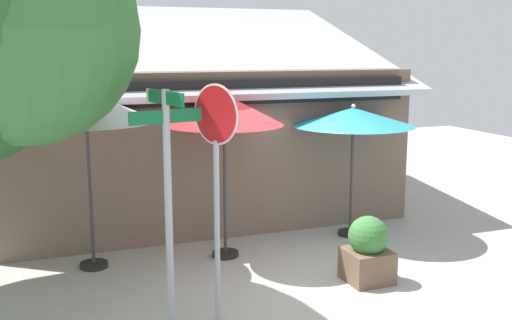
{
  "coord_description": "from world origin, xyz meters",
  "views": [
    {
      "loc": [
        -3.64,
        -8.1,
        3.45
      ],
      "look_at": [
        -0.13,
        1.2,
        1.6
      ],
      "focal_mm": 42.31,
      "sensor_mm": 36.0,
      "label": 1
    }
  ],
  "objects_px": {
    "stop_sign": "(216,160)",
    "patio_umbrella_crimson_center": "(224,111)",
    "patio_umbrella_teal_right": "(353,118)",
    "sidewalk_planter": "(368,250)",
    "street_sign_post": "(168,185)",
    "patio_umbrella_ivory_left": "(86,108)"
  },
  "relations": [
    {
      "from": "patio_umbrella_ivory_left",
      "to": "patio_umbrella_crimson_center",
      "type": "distance_m",
      "value": 2.14
    },
    {
      "from": "patio_umbrella_teal_right",
      "to": "patio_umbrella_crimson_center",
      "type": "bearing_deg",
      "value": -173.49
    },
    {
      "from": "patio_umbrella_ivory_left",
      "to": "patio_umbrella_teal_right",
      "type": "distance_m",
      "value": 4.68
    },
    {
      "from": "patio_umbrella_crimson_center",
      "to": "patio_umbrella_teal_right",
      "type": "relative_size",
      "value": 1.14
    },
    {
      "from": "stop_sign",
      "to": "sidewalk_planter",
      "type": "relative_size",
      "value": 3.02
    },
    {
      "from": "street_sign_post",
      "to": "patio_umbrella_ivory_left",
      "type": "xyz_separation_m",
      "value": [
        -0.68,
        2.55,
        0.7
      ]
    },
    {
      "from": "patio_umbrella_ivory_left",
      "to": "stop_sign",
      "type": "bearing_deg",
      "value": -62.7
    },
    {
      "from": "street_sign_post",
      "to": "stop_sign",
      "type": "bearing_deg",
      "value": 3.07
    },
    {
      "from": "stop_sign",
      "to": "patio_umbrella_crimson_center",
      "type": "relative_size",
      "value": 1.09
    },
    {
      "from": "patio_umbrella_ivory_left",
      "to": "patio_umbrella_crimson_center",
      "type": "height_order",
      "value": "patio_umbrella_ivory_left"
    },
    {
      "from": "stop_sign",
      "to": "patio_umbrella_ivory_left",
      "type": "bearing_deg",
      "value": 117.3
    },
    {
      "from": "patio_umbrella_crimson_center",
      "to": "patio_umbrella_ivory_left",
      "type": "bearing_deg",
      "value": 173.38
    },
    {
      "from": "street_sign_post",
      "to": "stop_sign",
      "type": "relative_size",
      "value": 0.98
    },
    {
      "from": "stop_sign",
      "to": "sidewalk_planter",
      "type": "bearing_deg",
      "value": 10.85
    },
    {
      "from": "stop_sign",
      "to": "sidewalk_planter",
      "type": "height_order",
      "value": "stop_sign"
    },
    {
      "from": "sidewalk_planter",
      "to": "patio_umbrella_crimson_center",
      "type": "bearing_deg",
      "value": 132.66
    },
    {
      "from": "street_sign_post",
      "to": "sidewalk_planter",
      "type": "relative_size",
      "value": 2.97
    },
    {
      "from": "stop_sign",
      "to": "patio_umbrella_crimson_center",
      "type": "xyz_separation_m",
      "value": [
        0.83,
        2.27,
        0.35
      ]
    },
    {
      "from": "patio_umbrella_teal_right",
      "to": "sidewalk_planter",
      "type": "height_order",
      "value": "patio_umbrella_teal_right"
    },
    {
      "from": "patio_umbrella_crimson_center",
      "to": "stop_sign",
      "type": "bearing_deg",
      "value": -110.06
    },
    {
      "from": "patio_umbrella_crimson_center",
      "to": "sidewalk_planter",
      "type": "relative_size",
      "value": 2.78
    },
    {
      "from": "patio_umbrella_crimson_center",
      "to": "sidewalk_planter",
      "type": "xyz_separation_m",
      "value": [
        1.65,
        -1.79,
        -1.97
      ]
    }
  ]
}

